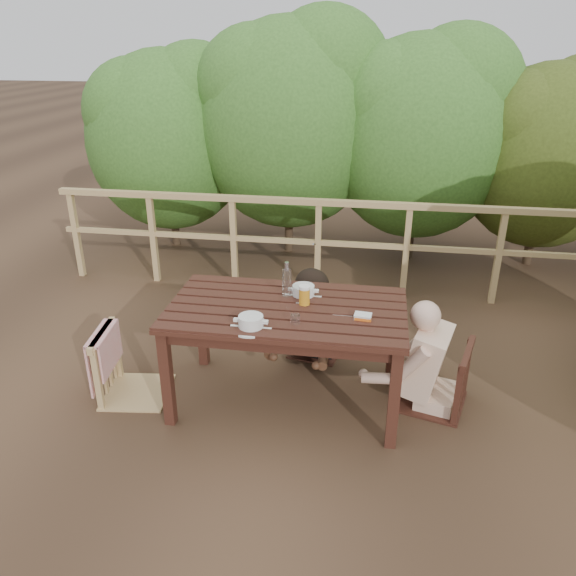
# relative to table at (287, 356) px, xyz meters

# --- Properties ---
(ground) EXTENTS (60.00, 60.00, 0.00)m
(ground) POSITION_rel_table_xyz_m (0.00, 0.00, -0.38)
(ground) COLOR #4F3624
(ground) RESTS_ON ground
(table) EXTENTS (1.65, 0.93, 0.77)m
(table) POSITION_rel_table_xyz_m (0.00, 0.00, 0.00)
(table) COLOR #321811
(table) RESTS_ON ground
(chair_left) EXTENTS (0.55, 0.55, 0.99)m
(chair_left) POSITION_rel_table_xyz_m (-1.14, -0.10, 0.11)
(chair_left) COLOR tan
(chair_left) RESTS_ON ground
(chair_far) EXTENTS (0.49, 0.49, 0.83)m
(chair_far) POSITION_rel_table_xyz_m (0.13, 0.74, 0.03)
(chair_far) COLOR #321811
(chair_far) RESTS_ON ground
(chair_right) EXTENTS (0.58, 0.58, 0.95)m
(chair_right) POSITION_rel_table_xyz_m (1.07, 0.13, 0.09)
(chair_right) COLOR #321811
(chair_right) RESTS_ON ground
(woman) EXTENTS (0.62, 0.71, 1.25)m
(woman) POSITION_rel_table_xyz_m (0.13, 0.76, 0.24)
(woman) COLOR black
(woman) RESTS_ON ground
(diner_right) EXTENTS (0.78, 0.69, 1.33)m
(diner_right) POSITION_rel_table_xyz_m (1.10, 0.13, 0.28)
(diner_right) COLOR beige
(diner_right) RESTS_ON ground
(railing) EXTENTS (5.60, 0.10, 1.01)m
(railing) POSITION_rel_table_xyz_m (0.00, 2.00, 0.12)
(railing) COLOR tan
(railing) RESTS_ON ground
(hedge_row) EXTENTS (6.60, 1.60, 3.80)m
(hedge_row) POSITION_rel_table_xyz_m (0.40, 3.20, 1.52)
(hedge_row) COLOR #335D21
(hedge_row) RESTS_ON ground
(soup_near) EXTENTS (0.27, 0.27, 0.09)m
(soup_near) POSITION_rel_table_xyz_m (-0.18, -0.33, 0.43)
(soup_near) COLOR white
(soup_near) RESTS_ON table
(soup_far) EXTENTS (0.27, 0.27, 0.09)m
(soup_far) POSITION_rel_table_xyz_m (0.09, 0.21, 0.43)
(soup_far) COLOR white
(soup_far) RESTS_ON table
(beer_glass) EXTENTS (0.08, 0.08, 0.15)m
(beer_glass) POSITION_rel_table_xyz_m (0.12, 0.06, 0.46)
(beer_glass) COLOR orange
(beer_glass) RESTS_ON table
(bottle) EXTENTS (0.07, 0.07, 0.28)m
(bottle) POSITION_rel_table_xyz_m (-0.03, 0.16, 0.52)
(bottle) COLOR white
(bottle) RESTS_ON table
(tumbler) EXTENTS (0.06, 0.06, 0.08)m
(tumbler) POSITION_rel_table_xyz_m (0.09, -0.24, 0.42)
(tumbler) COLOR silver
(tumbler) RESTS_ON table
(butter_tub) EXTENTS (0.12, 0.09, 0.05)m
(butter_tub) POSITION_rel_table_xyz_m (0.53, -0.10, 0.41)
(butter_tub) COLOR silver
(butter_tub) RESTS_ON table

